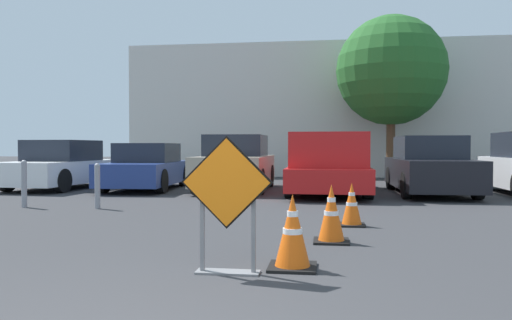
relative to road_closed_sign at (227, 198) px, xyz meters
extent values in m
plane|color=#333335|center=(-0.42, 7.82, -0.75)|extent=(96.00, 96.00, 0.00)
cube|color=black|center=(0.00, 0.00, 0.15)|extent=(0.91, 0.03, 0.91)
cube|color=orange|center=(0.00, -0.02, 0.15)|extent=(0.86, 0.03, 0.86)
cube|color=slate|center=(0.00, 0.04, -0.74)|extent=(0.63, 0.20, 0.02)
cube|color=slate|center=(-0.26, 0.04, -0.30)|extent=(0.04, 0.04, 0.90)
cube|color=slate|center=(0.26, 0.04, -0.30)|extent=(0.04, 0.04, 0.90)
cube|color=black|center=(0.62, 0.33, -0.74)|extent=(0.49, 0.49, 0.03)
cone|color=#EA590F|center=(0.62, 0.33, -0.35)|extent=(0.36, 0.36, 0.74)
cylinder|color=white|center=(0.62, 0.33, -0.19)|extent=(0.11, 0.11, 0.07)
cylinder|color=white|center=(0.62, 0.33, -0.37)|extent=(0.20, 0.20, 0.07)
cube|color=black|center=(1.03, 1.81, -0.74)|extent=(0.46, 0.46, 0.03)
cone|color=#EA590F|center=(1.03, 1.81, -0.36)|extent=(0.34, 0.34, 0.73)
cylinder|color=white|center=(1.03, 1.81, -0.20)|extent=(0.11, 0.11, 0.07)
cylinder|color=white|center=(1.03, 1.81, -0.37)|extent=(0.19, 0.19, 0.07)
cube|color=black|center=(1.37, 3.23, -0.74)|extent=(0.42, 0.42, 0.03)
cone|color=#EA590F|center=(1.37, 3.23, -0.40)|extent=(0.31, 0.31, 0.65)
cylinder|color=white|center=(1.37, 3.23, -0.25)|extent=(0.10, 0.10, 0.06)
cylinder|color=white|center=(1.37, 3.23, -0.41)|extent=(0.17, 0.17, 0.06)
cube|color=white|center=(-6.91, 9.20, -0.25)|extent=(2.14, 4.13, 0.65)
cube|color=#1E232D|center=(-6.90, 9.30, 0.39)|extent=(1.77, 1.96, 0.62)
cylinder|color=black|center=(-6.13, 7.90, -0.42)|extent=(0.24, 0.67, 0.66)
cylinder|color=black|center=(-7.85, 8.02, -0.42)|extent=(0.24, 0.67, 0.66)
cylinder|color=black|center=(-5.96, 10.38, -0.42)|extent=(0.24, 0.67, 0.66)
cylinder|color=black|center=(-7.68, 10.50, -0.42)|extent=(0.24, 0.67, 0.66)
cube|color=navy|center=(-4.26, 9.31, -0.26)|extent=(1.96, 4.17, 0.62)
cube|color=#1E232D|center=(-4.26, 9.41, 0.33)|extent=(1.63, 1.95, 0.55)
cylinder|color=black|center=(-3.39, 8.09, -0.42)|extent=(0.23, 0.67, 0.66)
cylinder|color=black|center=(-5.00, 8.00, -0.42)|extent=(0.23, 0.67, 0.66)
cylinder|color=black|center=(-3.52, 10.62, -0.42)|extent=(0.23, 0.67, 0.66)
cylinder|color=black|center=(-5.13, 10.53, -0.42)|extent=(0.23, 0.67, 0.66)
cube|color=#A39984|center=(-1.61, 9.38, -0.17)|extent=(1.89, 4.09, 0.80)
cube|color=#1E232D|center=(-1.61, 9.49, 0.54)|extent=(1.65, 1.89, 0.61)
cylinder|color=black|center=(-0.75, 8.12, -0.41)|extent=(0.20, 0.69, 0.69)
cylinder|color=black|center=(-2.45, 8.11, -0.41)|extent=(0.20, 0.69, 0.69)
cylinder|color=black|center=(-0.76, 10.65, -0.41)|extent=(0.20, 0.69, 0.69)
cylinder|color=black|center=(-2.47, 10.64, -0.41)|extent=(0.20, 0.69, 0.69)
cube|color=red|center=(1.04, 8.90, -0.28)|extent=(2.05, 5.23, 0.55)
cube|color=red|center=(1.03, 7.73, 0.42)|extent=(1.87, 2.10, 0.85)
cube|color=red|center=(1.05, 11.15, 0.22)|extent=(1.92, 0.11, 0.45)
cube|color=red|center=(2.01, 9.94, 0.22)|extent=(0.11, 2.50, 0.45)
cube|color=red|center=(0.09, 9.95, 0.22)|extent=(0.11, 2.50, 0.45)
cylinder|color=black|center=(1.96, 7.33, -0.39)|extent=(0.24, 0.73, 0.72)
cylinder|color=black|center=(0.10, 7.34, -0.39)|extent=(0.24, 0.73, 0.72)
cylinder|color=black|center=(1.98, 10.46, -0.39)|extent=(0.24, 0.73, 0.72)
cylinder|color=black|center=(0.12, 10.47, -0.39)|extent=(0.24, 0.73, 0.72)
cube|color=black|center=(3.69, 8.94, -0.20)|extent=(1.82, 4.42, 0.75)
cube|color=#1E232D|center=(3.69, 9.05, 0.48)|extent=(1.58, 2.04, 0.60)
cylinder|color=black|center=(4.52, 7.59, -0.43)|extent=(0.21, 0.66, 0.66)
cylinder|color=black|center=(2.88, 7.57, -0.43)|extent=(0.21, 0.66, 0.66)
cylinder|color=black|center=(4.50, 10.31, -0.43)|extent=(0.21, 0.66, 0.66)
cylinder|color=black|center=(2.86, 10.30, -0.43)|extent=(0.21, 0.66, 0.66)
cylinder|color=black|center=(5.55, 10.35, -0.43)|extent=(0.21, 0.64, 0.64)
cylinder|color=gray|center=(-3.61, 4.74, -0.32)|extent=(0.11, 0.11, 0.86)
sphere|color=gray|center=(-3.61, 4.74, 0.11)|extent=(0.12, 0.12, 0.12)
cylinder|color=gray|center=(-5.21, 4.74, -0.29)|extent=(0.11, 0.11, 0.92)
sphere|color=gray|center=(-5.21, 4.74, 0.17)|extent=(0.12, 0.12, 0.12)
cube|color=beige|center=(2.40, 18.49, 2.06)|extent=(19.83, 5.00, 5.63)
cylinder|color=#513823|center=(3.33, 14.08, 0.52)|extent=(0.32, 0.32, 2.55)
sphere|color=#235B23|center=(3.33, 14.08, 3.30)|extent=(4.00, 4.00, 4.00)
camera|label=1|loc=(0.95, -4.77, 0.50)|focal=35.00mm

